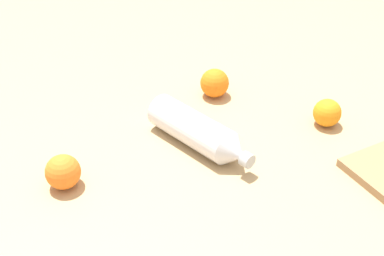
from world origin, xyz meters
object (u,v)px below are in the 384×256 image
at_px(orange_1, 215,83).
at_px(orange_2, 327,113).
at_px(orange_0, 63,172).
at_px(water_bottle, 199,132).

relative_size(orange_1, orange_2, 1.12).
relative_size(orange_0, orange_2, 1.08).
height_order(water_bottle, orange_2, water_bottle).
distance_m(orange_0, orange_2, 0.60).
relative_size(water_bottle, orange_2, 3.90).
distance_m(orange_0, orange_1, 0.47).
bearing_deg(orange_1, water_bottle, -108.76).
height_order(orange_0, orange_2, orange_0).
xyz_separation_m(water_bottle, orange_0, (-0.28, -0.09, -0.00)).
distance_m(water_bottle, orange_1, 0.22).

